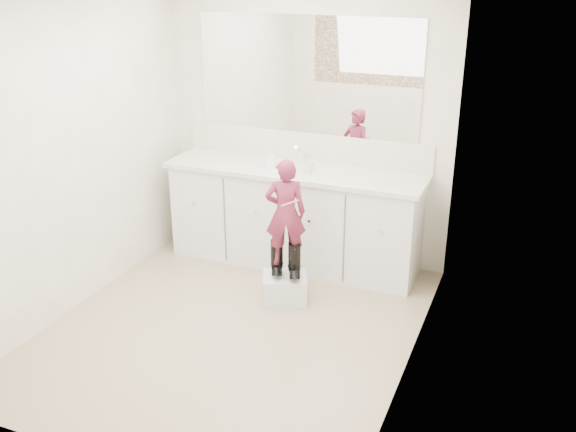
% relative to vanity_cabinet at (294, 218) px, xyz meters
% --- Properties ---
extents(floor, '(3.00, 3.00, 0.00)m').
position_rel_vanity_cabinet_xyz_m(floor, '(0.00, -1.23, -0.42)').
color(floor, '#827355').
rests_on(floor, ground).
extents(wall_back, '(2.60, 0.00, 2.60)m').
position_rel_vanity_cabinet_xyz_m(wall_back, '(0.00, 0.27, 0.77)').
color(wall_back, beige).
rests_on(wall_back, floor).
extents(wall_front, '(2.60, 0.00, 2.60)m').
position_rel_vanity_cabinet_xyz_m(wall_front, '(0.00, -2.73, 0.77)').
color(wall_front, beige).
rests_on(wall_front, floor).
extents(wall_left, '(0.00, 3.00, 3.00)m').
position_rel_vanity_cabinet_xyz_m(wall_left, '(-1.30, -1.23, 0.78)').
color(wall_left, beige).
rests_on(wall_left, floor).
extents(wall_right, '(0.00, 3.00, 3.00)m').
position_rel_vanity_cabinet_xyz_m(wall_right, '(1.30, -1.23, 0.78)').
color(wall_right, beige).
rests_on(wall_right, floor).
extents(vanity_cabinet, '(2.20, 0.55, 0.85)m').
position_rel_vanity_cabinet_xyz_m(vanity_cabinet, '(0.00, 0.00, 0.00)').
color(vanity_cabinet, silver).
rests_on(vanity_cabinet, floor).
extents(countertop, '(2.28, 0.58, 0.04)m').
position_rel_vanity_cabinet_xyz_m(countertop, '(0.00, -0.01, 0.45)').
color(countertop, beige).
rests_on(countertop, vanity_cabinet).
extents(backsplash, '(2.28, 0.03, 0.25)m').
position_rel_vanity_cabinet_xyz_m(backsplash, '(0.00, 0.26, 0.59)').
color(backsplash, beige).
rests_on(backsplash, countertop).
extents(mirror, '(2.00, 0.02, 1.00)m').
position_rel_vanity_cabinet_xyz_m(mirror, '(0.00, 0.26, 1.22)').
color(mirror, white).
rests_on(mirror, wall_back).
extents(dot_panel, '(2.00, 0.01, 1.20)m').
position_rel_vanity_cabinet_xyz_m(dot_panel, '(0.00, -2.71, 1.22)').
color(dot_panel, '#472819').
rests_on(dot_panel, wall_front).
extents(faucet, '(0.08, 0.08, 0.10)m').
position_rel_vanity_cabinet_xyz_m(faucet, '(0.00, 0.15, 0.52)').
color(faucet, silver).
rests_on(faucet, countertop).
extents(cup, '(0.12, 0.12, 0.10)m').
position_rel_vanity_cabinet_xyz_m(cup, '(0.15, -0.06, 0.51)').
color(cup, beige).
rests_on(cup, countertop).
extents(soap_bottle, '(0.09, 0.09, 0.17)m').
position_rel_vanity_cabinet_xyz_m(soap_bottle, '(-0.19, -0.05, 0.55)').
color(soap_bottle, white).
rests_on(soap_bottle, countertop).
extents(step_stool, '(0.43, 0.40, 0.22)m').
position_rel_vanity_cabinet_xyz_m(step_stool, '(0.19, -0.70, -0.31)').
color(step_stool, silver).
rests_on(step_stool, floor).
extents(boot_left, '(0.17, 0.22, 0.29)m').
position_rel_vanity_cabinet_xyz_m(boot_left, '(0.12, -0.68, -0.06)').
color(boot_left, black).
rests_on(boot_left, step_stool).
extents(boot_right, '(0.17, 0.22, 0.29)m').
position_rel_vanity_cabinet_xyz_m(boot_right, '(0.27, -0.68, -0.06)').
color(boot_right, black).
rests_on(boot_right, step_stool).
extents(toddler, '(0.37, 0.31, 0.86)m').
position_rel_vanity_cabinet_xyz_m(toddler, '(0.19, -0.68, 0.33)').
color(toddler, '#B3375E').
rests_on(toddler, step_stool).
extents(toothbrush, '(0.13, 0.06, 0.06)m').
position_rel_vanity_cabinet_xyz_m(toothbrush, '(0.26, -0.76, 0.45)').
color(toothbrush, pink).
rests_on(toothbrush, toddler).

